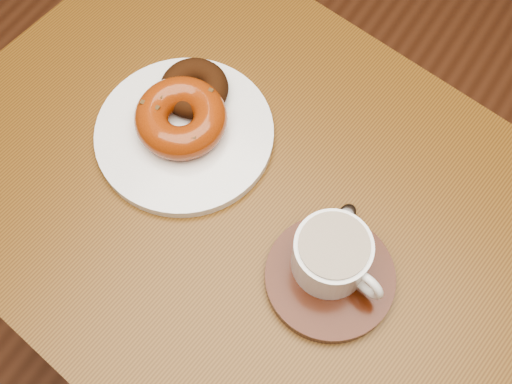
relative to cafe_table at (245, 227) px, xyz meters
The scene contains 8 objects.
ground 0.68m from the cafe_table, 32.48° to the right, with size 6.00×6.00×0.00m, color brown.
cafe_table is the anchor object (origin of this frame).
donut_plate 0.18m from the cafe_table, 167.63° to the left, with size 0.25×0.25×0.02m, color white.
donut_cinnamon 0.23m from the cafe_table, 149.10° to the left, with size 0.10×0.10×0.04m, color black.
donut_caramel 0.21m from the cafe_table, 166.12° to the left, with size 0.15×0.15×0.05m.
saucer 0.22m from the cafe_table, 15.47° to the right, with size 0.16×0.16×0.02m, color #371307.
coffee_cup 0.24m from the cafe_table, 11.94° to the right, with size 0.13×0.09×0.07m.
teaspoon 0.20m from the cafe_table, 11.95° to the left, with size 0.02×0.10×0.01m.
Camera 1 is at (0.16, -0.27, 1.59)m, focal length 45.00 mm.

